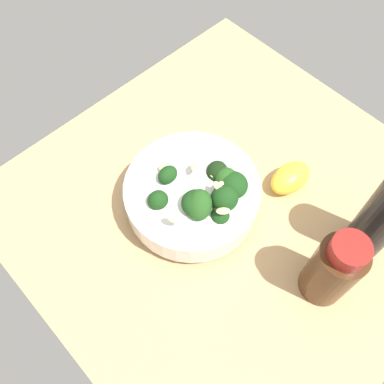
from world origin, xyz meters
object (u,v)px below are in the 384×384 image
bowl_of_broccoli (194,194)px  bottle_short (381,219)px  lemon_wedge (290,178)px  bottle_tall (335,268)px

bowl_of_broccoli → bottle_short: 24.11cm
bowl_of_broccoli → bottle_short: (-12.81, 20.04, 4.00)cm
lemon_wedge → bottle_tall: size_ratio=0.51×
bowl_of_broccoli → bottle_tall: size_ratio=1.41×
lemon_wedge → bottle_tall: (8.63, 12.96, 4.38)cm
bowl_of_broccoli → lemon_wedge: 14.72cm
bowl_of_broccoli → bottle_tall: (-4.22, 19.90, 2.49)cm
lemon_wedge → bottle_short: bottle_short is taller
bowl_of_broccoli → bottle_tall: 20.50cm
bowl_of_broccoli → bottle_short: bearing=122.6°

